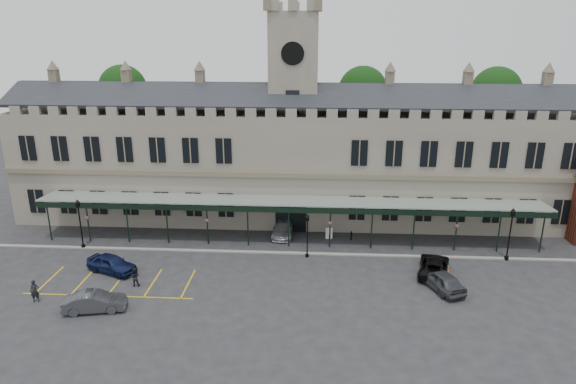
# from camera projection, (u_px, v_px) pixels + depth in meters

# --- Properties ---
(ground) EXTENTS (140.00, 140.00, 0.00)m
(ground) POSITION_uv_depth(u_px,v_px,m) (284.00, 281.00, 43.58)
(ground) COLOR #27272A
(station_building) EXTENTS (60.00, 10.36, 17.30)m
(station_building) POSITION_uv_depth(u_px,v_px,m) (293.00, 160.00, 56.64)
(station_building) COLOR slate
(station_building) RESTS_ON ground
(clock_tower) EXTENTS (5.60, 5.60, 24.80)m
(clock_tower) POSITION_uv_depth(u_px,v_px,m) (294.00, 99.00, 54.64)
(clock_tower) COLOR slate
(clock_tower) RESTS_ON ground
(canopy) EXTENTS (50.00, 4.10, 4.30)m
(canopy) POSITION_uv_depth(u_px,v_px,m) (289.00, 222.00, 49.90)
(canopy) COLOR #8C9E93
(canopy) RESTS_ON ground
(kerb) EXTENTS (60.00, 0.40, 0.12)m
(kerb) POSITION_uv_depth(u_px,v_px,m) (288.00, 253.00, 48.77)
(kerb) COLOR gray
(kerb) RESTS_ON ground
(parking_markings) EXTENTS (16.00, 6.00, 0.01)m
(parking_markings) POSITION_uv_depth(u_px,v_px,m) (116.00, 285.00, 42.97)
(parking_markings) COLOR gold
(parking_markings) RESTS_ON ground
(tree_behind_left) EXTENTS (6.00, 6.00, 16.00)m
(tree_behind_left) POSITION_uv_depth(u_px,v_px,m) (123.00, 90.00, 64.55)
(tree_behind_left) COLOR #332314
(tree_behind_left) RESTS_ON ground
(tree_behind_mid) EXTENTS (6.00, 6.00, 16.00)m
(tree_behind_mid) POSITION_uv_depth(u_px,v_px,m) (363.00, 92.00, 62.81)
(tree_behind_mid) COLOR #332314
(tree_behind_mid) RESTS_ON ground
(tree_behind_right) EXTENTS (6.00, 6.00, 16.00)m
(tree_behind_right) POSITION_uv_depth(u_px,v_px,m) (496.00, 93.00, 61.88)
(tree_behind_right) COLOR #332314
(tree_behind_right) RESTS_ON ground
(lamp_post_left) EXTENTS (0.47, 0.47, 5.02)m
(lamp_post_left) POSITION_uv_depth(u_px,v_px,m) (80.00, 220.00, 49.05)
(lamp_post_left) COLOR black
(lamp_post_left) RESTS_ON ground
(lamp_post_mid) EXTENTS (0.40, 0.40, 4.27)m
(lamp_post_mid) POSITION_uv_depth(u_px,v_px,m) (307.00, 232.00, 47.32)
(lamp_post_mid) COLOR black
(lamp_post_mid) RESTS_ON ground
(lamp_post_right) EXTENTS (0.48, 0.48, 5.11)m
(lamp_post_right) POSITION_uv_depth(u_px,v_px,m) (511.00, 229.00, 46.55)
(lamp_post_right) COLOR black
(lamp_post_right) RESTS_ON ground
(traffic_cone) EXTENTS (0.49, 0.49, 0.77)m
(traffic_cone) POSITION_uv_depth(u_px,v_px,m) (446.00, 267.00, 45.15)
(traffic_cone) COLOR #FF6A08
(traffic_cone) RESTS_ON ground
(sign_board) EXTENTS (0.69, 0.15, 1.18)m
(sign_board) POSITION_uv_depth(u_px,v_px,m) (329.00, 234.00, 51.94)
(sign_board) COLOR black
(sign_board) RESTS_ON ground
(bollard_left) EXTENTS (0.15, 0.15, 0.87)m
(bollard_left) POSITION_uv_depth(u_px,v_px,m) (279.00, 233.00, 52.38)
(bollard_left) COLOR black
(bollard_left) RESTS_ON ground
(bollard_right) EXTENTS (0.16, 0.16, 0.93)m
(bollard_right) POSITION_uv_depth(u_px,v_px,m) (351.00, 236.00, 51.68)
(bollard_right) COLOR black
(bollard_right) RESTS_ON ground
(car_left_a) EXTENTS (5.03, 3.51, 1.59)m
(car_left_a) POSITION_uv_depth(u_px,v_px,m) (112.00, 264.00, 44.92)
(car_left_a) COLOR #0D163A
(car_left_a) RESTS_ON ground
(car_left_b) EXTENTS (4.86, 2.52, 1.53)m
(car_left_b) POSITION_uv_depth(u_px,v_px,m) (95.00, 302.00, 38.85)
(car_left_b) COLOR #383A3F
(car_left_b) RESTS_ON ground
(car_taxi) EXTENTS (2.14, 4.94, 1.42)m
(car_taxi) POSITION_uv_depth(u_px,v_px,m) (283.00, 228.00, 52.88)
(car_taxi) COLOR #A6A9AE
(car_taxi) RESTS_ON ground
(car_van) EXTENTS (3.66, 5.76, 1.48)m
(car_van) POSITION_uv_depth(u_px,v_px,m) (434.00, 266.00, 44.64)
(car_van) COLOR black
(car_van) RESTS_ON ground
(car_right_a) EXTENTS (3.66, 5.15, 1.63)m
(car_right_a) POSITION_uv_depth(u_px,v_px,m) (441.00, 280.00, 42.02)
(car_right_a) COLOR #383A3F
(car_right_a) RESTS_ON ground
(person_a) EXTENTS (0.77, 0.61, 1.85)m
(person_a) POSITION_uv_depth(u_px,v_px,m) (35.00, 291.00, 40.06)
(person_a) COLOR black
(person_a) RESTS_ON ground
(person_b) EXTENTS (0.91, 0.78, 1.63)m
(person_b) POSITION_uv_depth(u_px,v_px,m) (135.00, 277.00, 42.55)
(person_b) COLOR black
(person_b) RESTS_ON ground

